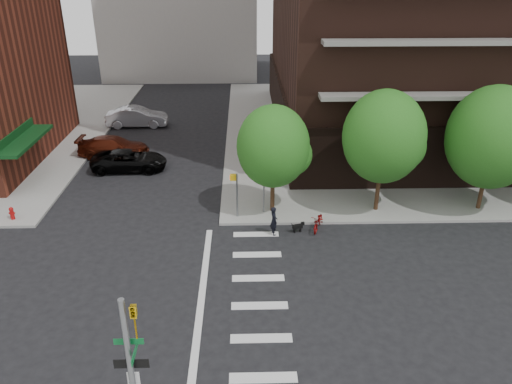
{
  "coord_description": "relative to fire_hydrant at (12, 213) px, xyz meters",
  "views": [
    {
      "loc": [
        2.41,
        -17.0,
        13.38
      ],
      "look_at": [
        3.0,
        6.0,
        2.5
      ],
      "focal_mm": 35.0,
      "sensor_mm": 36.0,
      "label": 1
    }
  ],
  "objects": [
    {
      "name": "tree_b",
      "position": [
        20.5,
        0.7,
        3.99
      ],
      "size": [
        4.5,
        4.5,
        6.65
      ],
      "color": "#301E11",
      "rests_on": "sidewalk_ne"
    },
    {
      "name": "tree_c",
      "position": [
        26.5,
        0.7,
        3.89
      ],
      "size": [
        5.0,
        5.0,
        6.8
      ],
      "color": "#301E11",
      "rests_on": "sidewalk_ne"
    },
    {
      "name": "dog",
      "position": [
        15.76,
        -1.59,
        -0.21
      ],
      "size": [
        0.66,
        0.33,
        0.55
      ],
      "rotation": [
        0.0,
        0.0,
        0.29
      ],
      "color": "black",
      "rests_on": "ground"
    },
    {
      "name": "ground",
      "position": [
        10.5,
        -7.8,
        -0.55
      ],
      "size": [
        120.0,
        120.0,
        0.0
      ],
      "primitive_type": "plane",
      "color": "black",
      "rests_on": "ground"
    },
    {
      "name": "dog_walker",
      "position": [
        14.44,
        -1.8,
        0.26
      ],
      "size": [
        0.67,
        0.52,
        1.62
      ],
      "primitive_type": "imported",
      "rotation": [
        0.0,
        0.0,
        1.83
      ],
      "color": "black",
      "rests_on": "ground"
    },
    {
      "name": "pedestrian_signal",
      "position": [
        12.82,
        0.12,
        1.3
      ],
      "size": [
        2.18,
        0.67,
        2.6
      ],
      "color": "slate",
      "rests_on": "sidewalk_ne"
    },
    {
      "name": "scooter",
      "position": [
        16.88,
        -1.3,
        -0.09
      ],
      "size": [
        1.18,
        1.85,
        0.92
      ],
      "primitive_type": "imported",
      "rotation": [
        0.0,
        0.0,
        -0.36
      ],
      "color": "maroon",
      "rests_on": "ground"
    },
    {
      "name": "parked_car_maroon",
      "position": [
        3.34,
        9.96,
        0.19
      ],
      "size": [
        2.24,
        5.19,
        1.49
      ],
      "primitive_type": "imported",
      "rotation": [
        0.0,
        0.0,
        1.54
      ],
      "color": "#49160A",
      "rests_on": "ground"
    },
    {
      "name": "fire_hydrant",
      "position": [
        0.0,
        0.0,
        0.0
      ],
      "size": [
        0.24,
        0.24,
        0.73
      ],
      "color": "#A50C0C",
      "rests_on": "sidewalk_nw"
    },
    {
      "name": "parked_car_silver",
      "position": [
        3.69,
        17.13,
        0.3
      ],
      "size": [
        1.98,
        5.23,
        1.71
      ],
      "primitive_type": "imported",
      "rotation": [
        0.0,
        0.0,
        1.6
      ],
      "color": "#B1B3BB",
      "rests_on": "ground"
    },
    {
      "name": "crosswalk",
      "position": [
        12.71,
        -7.8,
        -0.55
      ],
      "size": [
        3.85,
        13.0,
        0.01
      ],
      "color": "silver",
      "rests_on": "ground"
    },
    {
      "name": "tree_a",
      "position": [
        14.5,
        0.7,
        3.49
      ],
      "size": [
        4.0,
        4.0,
        5.9
      ],
      "color": "#301E11",
      "rests_on": "sidewalk_ne"
    },
    {
      "name": "sidewalk_ne",
      "position": [
        31.0,
        15.7,
        -0.48
      ],
      "size": [
        39.0,
        33.0,
        0.15
      ],
      "primitive_type": "cube",
      "color": "gray",
      "rests_on": "ground"
    },
    {
      "name": "parked_car_black",
      "position": [
        5.0,
        7.31,
        0.15
      ],
      "size": [
        2.47,
        5.13,
        1.41
      ],
      "primitive_type": "imported",
      "rotation": [
        0.0,
        0.0,
        1.6
      ],
      "color": "black",
      "rests_on": "ground"
    }
  ]
}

